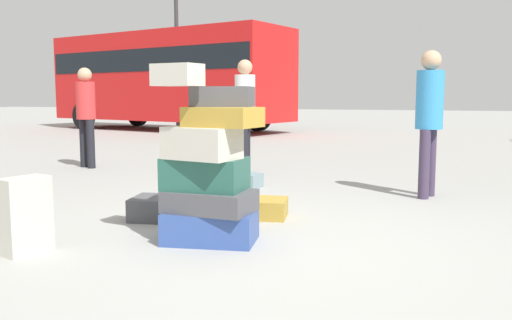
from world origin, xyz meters
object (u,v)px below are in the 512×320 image
person_bearded_onlooker (245,106)px  suitcase_tan_left_side (258,208)px  suitcase_tower (209,173)px  suitcase_slate_right_side (236,180)px  suitcase_charcoal_foreground_near (175,209)px  parked_bus (168,75)px  person_tourist_with_camera (429,111)px  person_passerby_in_red (86,109)px  suitcase_cream_white_trunk (25,215)px

person_bearded_onlooker → suitcase_tan_left_side: bearing=12.3°
suitcase_tower → suitcase_slate_right_side: 2.67m
suitcase_tower → suitcase_slate_right_side: bearing=106.8°
suitcase_charcoal_foreground_near → parked_bus: bearing=108.2°
suitcase_charcoal_foreground_near → suitcase_slate_right_side: bearing=83.8°
parked_bus → person_bearded_onlooker: bearing=-40.8°
person_bearded_onlooker → parked_bus: size_ratio=0.19×
suitcase_charcoal_foreground_near → person_tourist_with_camera: (2.18, 1.95, 0.87)m
suitcase_charcoal_foreground_near → person_bearded_onlooker: (-0.45, 3.10, 0.89)m
parked_bus → person_tourist_with_camera: bearing=-34.1°
suitcase_slate_right_side → suitcase_tan_left_side: (0.83, -1.55, -0.00)m
person_passerby_in_red → suitcase_tan_left_side: bearing=-10.3°
suitcase_cream_white_trunk → person_tourist_with_camera: size_ratio=0.34×
person_tourist_with_camera → person_passerby_in_red: bearing=-83.7°
person_bearded_onlooker → suitcase_tower: bearing=5.7°
suitcase_charcoal_foreground_near → person_passerby_in_red: person_passerby_in_red is taller
person_tourist_with_camera → parked_bus: 12.99m
parked_bus → suitcase_tower: bearing=-45.7°
suitcase_slate_right_side → suitcase_tower: bearing=-64.0°
suitcase_tower → person_passerby_in_red: size_ratio=0.87×
suitcase_tan_left_side → suitcase_cream_white_trunk: bearing=-136.0°
suitcase_tower → person_bearded_onlooker: bearing=106.1°
suitcase_charcoal_foreground_near → person_bearded_onlooker: size_ratio=0.47×
suitcase_tower → suitcase_cream_white_trunk: suitcase_tower is taller
person_bearded_onlooker → person_passerby_in_red: person_bearded_onlooker is taller
person_bearded_onlooker → person_tourist_with_camera: size_ratio=1.01×
person_tourist_with_camera → person_passerby_in_red: (-5.22, 0.88, -0.04)m
suitcase_cream_white_trunk → person_passerby_in_red: 4.88m
suitcase_cream_white_trunk → person_tourist_with_camera: person_tourist_with_camera is taller
suitcase_tower → person_tourist_with_camera: 3.02m
parked_bus → suitcase_charcoal_foreground_near: bearing=-46.7°
person_bearded_onlooker → person_passerby_in_red: (-2.59, -0.27, -0.05)m
suitcase_tower → suitcase_tan_left_side: (0.07, 0.97, -0.47)m
suitcase_tan_left_side → person_tourist_with_camera: 2.35m
suitcase_cream_white_trunk → suitcase_charcoal_foreground_near: 1.43m
suitcase_tower → person_tourist_with_camera: size_ratio=0.84×
suitcase_tower → person_tourist_with_camera: person_tourist_with_camera is taller
person_passerby_in_red → parked_bus: parked_bus is taller
suitcase_slate_right_side → parked_bus: parked_bus is taller
suitcase_tan_left_side → suitcase_cream_white_trunk: suitcase_cream_white_trunk is taller
suitcase_tower → person_bearded_onlooker: person_bearded_onlooker is taller
suitcase_charcoal_foreground_near → suitcase_tower: bearing=-54.6°
suitcase_tan_left_side → parked_bus: 13.46m
suitcase_tan_left_side → suitcase_charcoal_foreground_near: (-0.69, -0.37, 0.02)m
suitcase_tower → suitcase_tan_left_side: suitcase_tower is taller
suitcase_tower → suitcase_charcoal_foreground_near: size_ratio=1.75×
suitcase_slate_right_side → person_tourist_with_camera: person_tourist_with_camera is taller
suitcase_tower → suitcase_cream_white_trunk: (-1.15, -0.71, -0.27)m
suitcase_tower → suitcase_tan_left_side: 1.08m
suitcase_charcoal_foreground_near → person_bearded_onlooker: person_bearded_onlooker is taller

